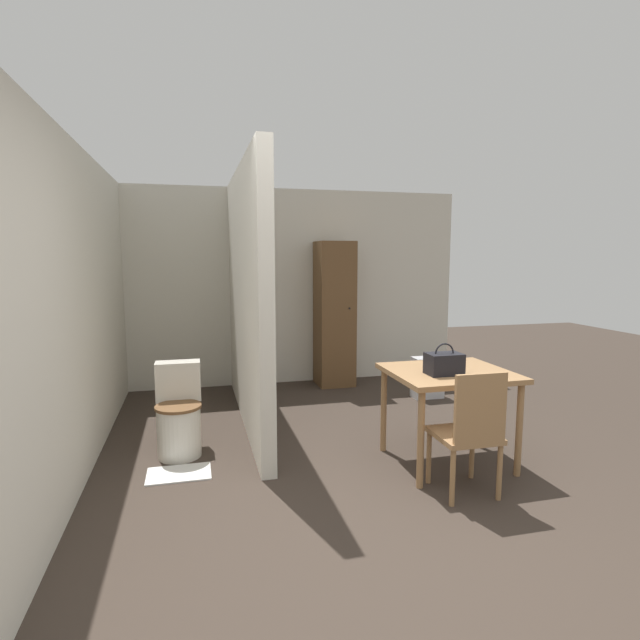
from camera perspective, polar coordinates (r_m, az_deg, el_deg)
The scene contains 11 objects.
ground_plane at distance 3.12m, azimuth 9.49°, elevation -24.85°, with size 16.00×16.00×0.00m, color #382D26.
wall_back at distance 6.52m, azimuth -4.63°, elevation 3.74°, with size 4.80×0.12×2.50m.
wall_left at distance 4.48m, azimuth -25.41°, elevation 1.40°, with size 0.12×4.94×2.50m.
partition_wall at distance 4.98m, azimuth -8.42°, elevation 2.56°, with size 0.12×2.83×2.50m.
dining_table at distance 4.11m, azimuth 14.48°, elevation -6.85°, with size 0.93×0.83×0.76m.
wooden_chair at distance 3.64m, azimuth 16.77°, elevation -11.91°, with size 0.42×0.42×0.90m.
toilet at distance 4.43m, azimuth -15.83°, elevation -10.46°, with size 0.38×0.53×0.75m.
handbag at distance 3.93m, azimuth 13.99°, elevation -4.84°, with size 0.27×0.18×0.24m.
wooden_cabinet at distance 6.38m, azimuth 1.66°, elevation 0.71°, with size 0.45×0.49×1.84m.
bath_mat at distance 4.13m, azimuth -15.82°, elevation -16.54°, with size 0.48×0.31×0.01m.
space_heater at distance 6.02m, azimuth 12.17°, elevation -6.43°, with size 0.35×0.20×0.48m.
Camera 1 is at (-1.10, -2.41, 1.66)m, focal length 28.00 mm.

